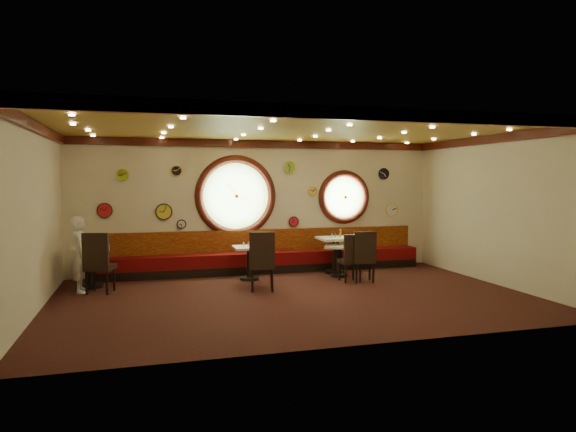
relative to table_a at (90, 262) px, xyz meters
The scene contains 50 objects.
floor 4.35m from the table_a, 27.44° to the right, with size 9.00×6.00×0.00m, color black.
ceiling 5.08m from the table_a, 27.44° to the right, with size 9.00×6.00×0.02m, color gold.
wall_back 4.11m from the table_a, 14.72° to the left, with size 9.00×0.02×3.20m, color beige.
wall_front 6.39m from the table_a, 52.46° to the right, with size 9.00×0.02×3.20m, color beige.
wall_left 2.36m from the table_a, 108.43° to the right, with size 0.02×6.00×3.20m, color beige.
wall_right 8.64m from the table_a, 13.44° to the right, with size 0.02×6.00×3.20m, color beige.
molding_back 4.72m from the table_a, 14.02° to the left, with size 9.00×0.10×0.18m, color #3E120B.
molding_front 6.77m from the table_a, 52.18° to the right, with size 9.00×0.10×0.18m, color #3E120B.
molding_left 3.32m from the table_a, 107.12° to the right, with size 0.10×6.00×0.18m, color #3E120B.
molding_right 8.90m from the table_a, 13.52° to the right, with size 0.10×6.00×0.18m, color #3E120B.
banquette_base 3.93m from the table_a, 10.75° to the left, with size 8.00×0.55×0.20m, color black.
banquette_seat 3.91m from the table_a, 10.75° to the left, with size 8.00×0.55×0.30m, color #56070A.
banquette_back 3.96m from the table_a, 13.88° to the left, with size 8.00×0.10×0.55m, color #630B07.
porthole_left_glass 3.64m from the table_a, 17.22° to the left, with size 1.66×1.66×0.02m, color #A2D27E.
porthole_left_frame 3.63m from the table_a, 16.98° to the left, with size 1.98×1.98×0.18m, color #3E120B.
porthole_left_ring 3.62m from the table_a, 16.49° to the left, with size 1.61×1.61×0.03m, color yellow.
porthole_right_glass 6.25m from the table_a, ahead, with size 1.10×1.10×0.02m, color #A2D27E.
porthole_right_frame 6.25m from the table_a, ahead, with size 1.38×1.38×0.18m, color #3E120B.
porthole_right_ring 6.24m from the table_a, ahead, with size 1.09×1.09×0.03m, color yellow.
wall_clock_0 2.06m from the table_a, 32.22° to the left, with size 0.36×0.36×0.03m, color gold.
wall_clock_1 7.51m from the table_a, ahead, with size 0.34×0.34×0.03m, color white.
wall_clock_2 1.43m from the table_a, 76.28° to the left, with size 0.32×0.32×0.03m, color red.
wall_clock_3 5.10m from the table_a, 11.92° to the left, with size 0.30×0.30×0.03m, color #80B638.
wall_clock_4 2.16m from the table_a, 56.69° to the left, with size 0.26×0.26×0.03m, color #94C727.
wall_clock_5 2.27m from the table_a, 26.57° to the left, with size 0.20×0.20×0.03m, color silver.
wall_clock_6 7.44m from the table_a, ahead, with size 0.28×0.28×0.03m, color black.
wall_clock_7 5.46m from the table_a, 10.57° to the left, with size 0.22×0.22×0.03m, color #F8D252.
wall_clock_8 2.83m from the table_a, 27.80° to the left, with size 0.24×0.24×0.03m, color black.
wall_clock_9 4.83m from the table_a, 11.67° to the left, with size 0.24×0.24×0.03m, color red.
table_a is the anchor object (origin of this frame).
table_b 3.34m from the table_a, ahead, with size 0.70×0.70×0.75m.
table_c 5.44m from the table_a, ahead, with size 0.86×0.86×0.72m.
table_d 5.50m from the table_a, ahead, with size 0.79×0.79×0.87m.
chair_a 0.74m from the table_a, 73.61° to the right, with size 0.63×0.63×0.75m.
chair_b 3.61m from the table_a, 21.64° to the right, with size 0.60×0.60×0.75m.
chair_c 5.53m from the table_a, ahead, with size 0.45×0.45×0.65m.
chair_d 5.80m from the table_a, 10.58° to the right, with size 0.56×0.56×0.70m.
condiment_a_salt 0.37m from the table_a, behind, with size 0.04×0.04×0.10m, color silver.
condiment_b_salt 3.24m from the table_a, ahead, with size 0.04×0.04×0.10m, color silver.
condiment_c_salt 5.38m from the table_a, ahead, with size 0.03×0.03×0.09m, color silver.
condiment_d_salt 5.42m from the table_a, ahead, with size 0.04×0.04×0.10m, color silver.
condiment_a_pepper 0.37m from the table_a, 116.73° to the right, with size 0.03×0.03×0.09m, color silver.
condiment_b_pepper 3.35m from the table_a, ahead, with size 0.04×0.04×0.11m, color silver.
condiment_c_pepper 5.42m from the table_a, ahead, with size 0.04×0.04×0.10m, color silver.
condiment_d_pepper 5.48m from the table_a, ahead, with size 0.04×0.04×0.10m, color #B8B7BC.
condiment_a_bottle 0.43m from the table_a, 36.09° to the left, with size 0.05×0.05×0.16m, color gold.
condiment_b_bottle 3.45m from the table_a, ahead, with size 0.05×0.05×0.15m, color gold.
condiment_c_bottle 5.54m from the table_a, ahead, with size 0.05×0.05×0.15m, color gold.
condiment_d_bottle 5.67m from the table_a, ahead, with size 0.06×0.06×0.18m, color gold.
waiter 0.50m from the table_a, 107.87° to the right, with size 0.56×0.36×1.52m, color white.
Camera 1 is at (-2.75, -9.28, 2.23)m, focal length 32.00 mm.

